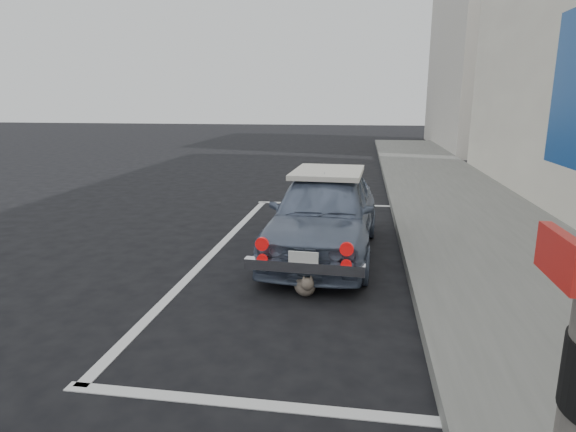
# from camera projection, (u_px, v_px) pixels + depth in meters

# --- Properties ---
(ground) EXTENTS (80.00, 80.00, 0.00)m
(ground) POSITION_uv_depth(u_px,v_px,m) (211.00, 363.00, 4.06)
(ground) COLOR black
(ground) RESTS_ON ground
(sidewalk) EXTENTS (2.80, 40.00, 0.15)m
(sidewalk) POSITION_uv_depth(u_px,v_px,m) (535.00, 288.00, 5.49)
(sidewalk) COLOR #61625D
(sidewalk) RESTS_ON ground
(building_far) EXTENTS (3.50, 10.00, 8.00)m
(building_far) POSITION_uv_depth(u_px,v_px,m) (483.00, 57.00, 21.38)
(building_far) COLOR beige
(building_far) RESTS_ON ground
(pline_rear) EXTENTS (3.00, 0.12, 0.01)m
(pline_rear) POSITION_uv_depth(u_px,v_px,m) (256.00, 404.00, 3.51)
(pline_rear) COLOR silver
(pline_rear) RESTS_ON ground
(pline_front) EXTENTS (3.00, 0.12, 0.01)m
(pline_front) POSITION_uv_depth(u_px,v_px,m) (328.00, 204.00, 10.23)
(pline_front) COLOR silver
(pline_front) RESTS_ON ground
(pline_side) EXTENTS (0.12, 7.00, 0.01)m
(pline_side) POSITION_uv_depth(u_px,v_px,m) (215.00, 251.00, 7.08)
(pline_side) COLOR silver
(pline_side) RESTS_ON ground
(retro_coupe) EXTENTS (1.58, 3.58, 1.20)m
(retro_coupe) POSITION_uv_depth(u_px,v_px,m) (324.00, 212.00, 6.86)
(retro_coupe) COLOR slate
(retro_coupe) RESTS_ON ground
(cat) EXTENTS (0.34, 0.54, 0.29)m
(cat) POSITION_uv_depth(u_px,v_px,m) (305.00, 284.00, 5.45)
(cat) COLOR #716456
(cat) RESTS_ON ground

